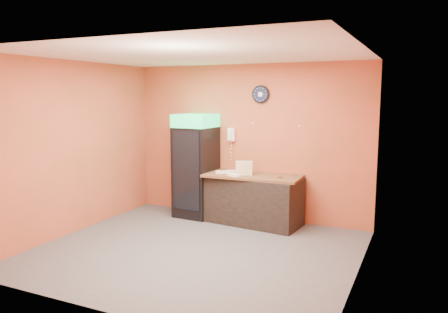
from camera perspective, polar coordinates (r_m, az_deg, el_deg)
The scene contains 15 objects.
floor at distance 6.51m, azimuth -3.64°, elevation -12.16°, with size 4.50×4.50×0.00m, color #47474C.
back_wall at distance 7.97m, azimuth 3.15°, elevation 1.92°, with size 4.50×0.02×2.80m, color #D7543C.
left_wall at distance 7.51m, azimuth -19.00°, elevation 1.12°, with size 0.02×4.00×2.80m, color #D7543C.
right_wall at distance 5.47m, azimuth 17.40°, elevation -1.25°, with size 0.02×4.00×2.80m, color #D7543C.
ceiling at distance 6.14m, azimuth -3.88°, elevation 13.18°, with size 4.50×4.00×0.02m, color white.
beverage_cooler at distance 8.06m, azimuth -3.81°, elevation -1.39°, with size 0.70×0.71×1.90m.
prep_counter at distance 7.71m, azimuth 3.78°, elevation -5.71°, with size 1.67×0.74×0.83m, color black.
wall_clock at distance 7.81m, azimuth 4.82°, elevation 8.10°, with size 0.31×0.06×0.31m.
wall_phone at distance 8.03m, azimuth 0.96°, elevation 2.89°, with size 0.13×0.11×0.24m.
butcher_paper at distance 7.62m, azimuth 3.81°, elevation -2.53°, with size 1.67×0.79×0.04m, color brown.
sub_roll_stack at distance 7.56m, azimuth 2.65°, elevation -1.51°, with size 0.30×0.19×0.24m.
wrapped_sandwich_left at distance 7.74m, azimuth -0.04°, elevation -2.05°, with size 0.28×0.11×0.04m, color white.
wrapped_sandwich_mid at distance 7.46m, azimuth 1.30°, elevation -2.44°, with size 0.25×0.10×0.04m, color white.
wrapped_sandwich_right at distance 7.80m, azimuth 1.34°, elevation -1.96°, with size 0.29×0.11×0.04m, color white.
kitchen_tool at distance 7.78m, azimuth 2.37°, elevation -1.90°, with size 0.06×0.06×0.06m, color silver.
Camera 1 is at (2.94, -5.36, 2.25)m, focal length 35.00 mm.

